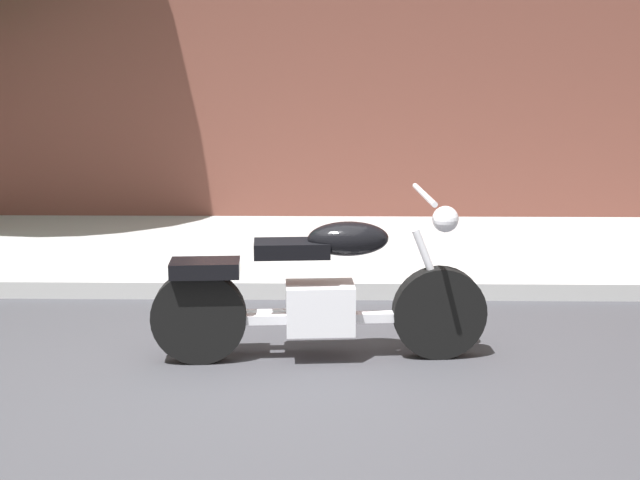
% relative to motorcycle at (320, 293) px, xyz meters
% --- Properties ---
extents(ground_plane, '(60.00, 60.00, 0.00)m').
position_rel_motorcycle_xyz_m(ground_plane, '(-0.33, -0.36, -0.45)').
color(ground_plane, '#38383D').
extents(sidewalk, '(25.15, 2.77, 0.14)m').
position_rel_motorcycle_xyz_m(sidewalk, '(-0.33, 2.72, -0.38)').
color(sidewalk, '#A5A5A5').
rests_on(sidewalk, ground).
extents(motorcycle, '(2.18, 0.70, 1.11)m').
position_rel_motorcycle_xyz_m(motorcycle, '(0.00, 0.00, 0.00)').
color(motorcycle, black).
rests_on(motorcycle, ground).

